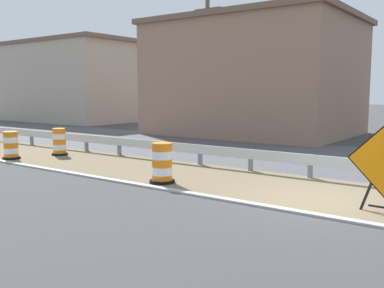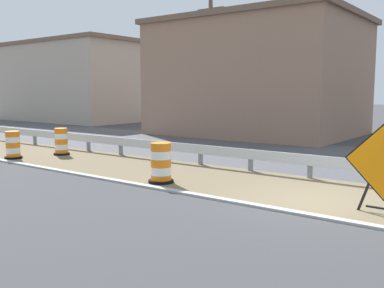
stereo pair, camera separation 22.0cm
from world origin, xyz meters
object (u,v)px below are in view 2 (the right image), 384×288
(traffic_barrel_mid, at_px, (13,146))
(traffic_barrel_close, at_px, (61,143))
(utility_pole_near, at_px, (210,66))
(traffic_barrel_nearest, at_px, (161,165))

(traffic_barrel_mid, bearing_deg, traffic_barrel_close, -20.47)
(traffic_barrel_close, distance_m, utility_pole_near, 11.09)
(traffic_barrel_nearest, bearing_deg, utility_pole_near, 28.95)
(traffic_barrel_close, bearing_deg, traffic_barrel_mid, 159.53)
(traffic_barrel_nearest, distance_m, utility_pole_near, 14.35)
(traffic_barrel_close, bearing_deg, traffic_barrel_nearest, -103.77)
(traffic_barrel_nearest, relative_size, traffic_barrel_mid, 1.08)
(traffic_barrel_nearest, relative_size, traffic_barrel_close, 1.04)
(traffic_barrel_close, height_order, traffic_barrel_mid, traffic_barrel_close)
(traffic_barrel_nearest, distance_m, traffic_barrel_mid, 7.44)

